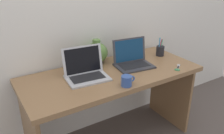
{
  "coord_description": "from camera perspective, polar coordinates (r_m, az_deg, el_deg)",
  "views": [
    {
      "loc": [
        -0.95,
        -1.53,
        1.58
      ],
      "look_at": [
        0.0,
        0.0,
        0.79
      ],
      "focal_mm": 38.1,
      "sensor_mm": 36.0,
      "label": 1
    }
  ],
  "objects": [
    {
      "name": "back_wall",
      "position": [
        2.16,
        -5.24,
        13.36
      ],
      "size": [
        4.4,
        0.04,
        2.4
      ],
      "primitive_type": "cube",
      "color": "silver",
      "rests_on": "ground"
    },
    {
      "name": "desk",
      "position": [
        2.06,
        -0.0,
        -5.29
      ],
      "size": [
        1.51,
        0.65,
        0.74
      ],
      "color": "olive",
      "rests_on": "ground"
    },
    {
      "name": "laptop_left",
      "position": [
        1.9,
        -6.42,
        -0.65
      ],
      "size": [
        0.35,
        0.27,
        0.24
      ],
      "color": "#B2B2B7",
      "rests_on": "desk"
    },
    {
      "name": "laptop_right",
      "position": [
        2.12,
        4.82,
        2.01
      ],
      "size": [
        0.34,
        0.27,
        0.23
      ],
      "color": "#333338",
      "rests_on": "desk"
    },
    {
      "name": "green_vase",
      "position": [
        2.17,
        -3.69,
        3.5
      ],
      "size": [
        0.2,
        0.2,
        0.22
      ],
      "color": "#5B843D",
      "rests_on": "desk"
    },
    {
      "name": "coffee_mug",
      "position": [
        1.77,
        3.56,
        -3.34
      ],
      "size": [
        0.12,
        0.08,
        0.08
      ],
      "color": "#335199",
      "rests_on": "desk"
    },
    {
      "name": "pen_cup",
      "position": [
        2.39,
        11.46,
        3.88
      ],
      "size": [
        0.08,
        0.08,
        0.18
      ],
      "color": "black",
      "rests_on": "desk"
    },
    {
      "name": "scissors",
      "position": [
        2.13,
        15.45,
        -0.36
      ],
      "size": [
        0.13,
        0.11,
        0.01
      ],
      "color": "#B7B7BC",
      "rests_on": "desk"
    }
  ]
}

